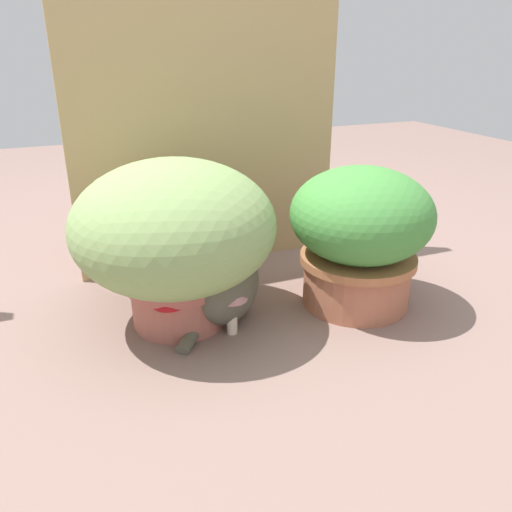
{
  "coord_description": "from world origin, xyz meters",
  "views": [
    {
      "loc": [
        -0.36,
        -1.15,
        0.73
      ],
      "look_at": [
        0.13,
        0.06,
        0.18
      ],
      "focal_mm": 36.06,
      "sensor_mm": 36.0,
      "label": 1
    }
  ],
  "objects": [
    {
      "name": "mushroom_ornament_red",
      "position": [
        -0.13,
        0.01,
        0.11
      ],
      "size": [
        0.08,
        0.08,
        0.15
      ],
      "color": "silver",
      "rests_on": "ground"
    },
    {
      "name": "mushroom_ornament_pink",
      "position": [
        0.03,
        -0.02,
        0.11
      ],
      "size": [
        0.08,
        0.08,
        0.14
      ],
      "color": "beige",
      "rests_on": "ground"
    },
    {
      "name": "ground_plane",
      "position": [
        0.0,
        0.0,
        0.0
      ],
      "size": [
        6.0,
        6.0,
        0.0
      ],
      "primitive_type": "plane",
      "color": "#83675E"
    },
    {
      "name": "leafy_planter",
      "position": [
        0.43,
        0.01,
        0.22
      ],
      "size": [
        0.4,
        0.4,
        0.41
      ],
      "color": "#AD6549",
      "rests_on": "ground"
    },
    {
      "name": "cat",
      "position": [
        0.05,
        0.07,
        0.12
      ],
      "size": [
        0.33,
        0.32,
        0.32
      ],
      "color": "#585546",
      "rests_on": "ground"
    },
    {
      "name": "cardboard_backdrop",
      "position": [
        0.14,
        0.48,
        0.49
      ],
      "size": [
        0.9,
        0.03,
        0.98
      ],
      "primitive_type": "cube",
      "color": "tan",
      "rests_on": "ground"
    },
    {
      "name": "grass_planter",
      "position": [
        -0.08,
        0.1,
        0.26
      ],
      "size": [
        0.54,
        0.54,
        0.46
      ],
      "color": "#AA6050",
      "rests_on": "ground"
    }
  ]
}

